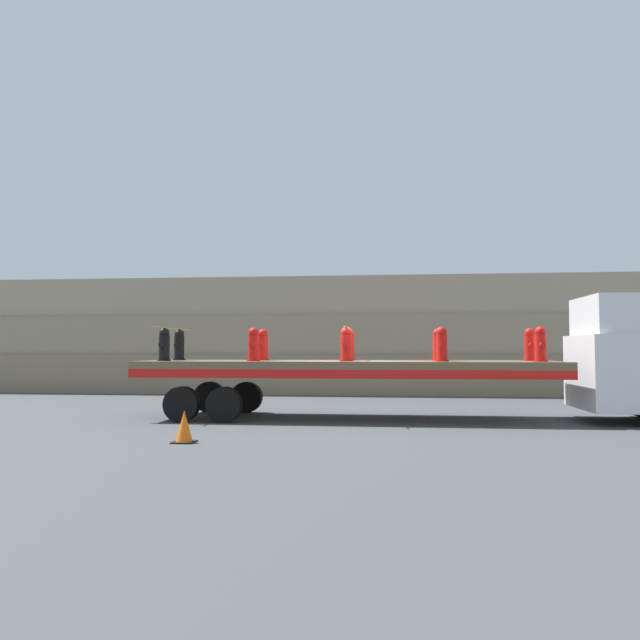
{
  "coord_description": "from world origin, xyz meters",
  "views": [
    {
      "loc": [
        1.01,
        -15.04,
        1.67
      ],
      "look_at": [
        -0.67,
        0.0,
        2.38
      ],
      "focal_mm": 35.0,
      "sensor_mm": 36.0,
      "label": 1
    }
  ],
  "objects_px": {
    "fire_hydrant_red_far_2": "(349,345)",
    "fire_hydrant_red_near_3": "(442,345)",
    "fire_hydrant_red_near_2": "(346,345)",
    "traffic_cone": "(184,427)",
    "fire_hydrant_black_far_0": "(179,345)",
    "fire_hydrant_red_far_1": "(263,345)",
    "fire_hydrant_red_near_4": "(541,345)",
    "flatbed_trailer": "(328,370)",
    "fire_hydrant_red_far_3": "(438,345)",
    "fire_hydrant_red_near_1": "(254,345)",
    "fire_hydrant_red_far_4": "(530,345)",
    "fire_hydrant_black_near_0": "(164,345)"
  },
  "relations": [
    {
      "from": "fire_hydrant_red_near_2",
      "to": "traffic_cone",
      "type": "relative_size",
      "value": 1.39
    },
    {
      "from": "fire_hydrant_red_near_2",
      "to": "fire_hydrant_red_far_4",
      "type": "height_order",
      "value": "same"
    },
    {
      "from": "fire_hydrant_red_far_1",
      "to": "fire_hydrant_red_far_2",
      "type": "distance_m",
      "value": 2.2
    },
    {
      "from": "fire_hydrant_black_near_0",
      "to": "fire_hydrant_red_near_4",
      "type": "bearing_deg",
      "value": 0.0
    },
    {
      "from": "flatbed_trailer",
      "to": "fire_hydrant_red_near_1",
      "type": "bearing_deg",
      "value": -162.64
    },
    {
      "from": "fire_hydrant_black_far_0",
      "to": "fire_hydrant_red_far_1",
      "type": "relative_size",
      "value": 1.0
    },
    {
      "from": "fire_hydrant_red_near_1",
      "to": "fire_hydrant_red_far_1",
      "type": "bearing_deg",
      "value": 90.0
    },
    {
      "from": "fire_hydrant_red_far_4",
      "to": "fire_hydrant_red_far_3",
      "type": "bearing_deg",
      "value": 180.0
    },
    {
      "from": "fire_hydrant_red_far_2",
      "to": "fire_hydrant_red_near_3",
      "type": "distance_m",
      "value": 2.44
    },
    {
      "from": "fire_hydrant_red_near_1",
      "to": "fire_hydrant_red_near_2",
      "type": "bearing_deg",
      "value": 0.0
    },
    {
      "from": "fire_hydrant_red_far_4",
      "to": "fire_hydrant_red_far_1",
      "type": "bearing_deg",
      "value": 180.0
    },
    {
      "from": "fire_hydrant_red_far_1",
      "to": "fire_hydrant_red_far_3",
      "type": "height_order",
      "value": "same"
    },
    {
      "from": "fire_hydrant_red_far_3",
      "to": "fire_hydrant_red_near_4",
      "type": "xyz_separation_m",
      "value": [
        2.2,
        -1.07,
        0.0
      ]
    },
    {
      "from": "fire_hydrant_black_far_0",
      "to": "fire_hydrant_red_far_3",
      "type": "xyz_separation_m",
      "value": [
        6.59,
        0.0,
        0.0
      ]
    },
    {
      "from": "fire_hydrant_red_far_1",
      "to": "fire_hydrant_red_near_2",
      "type": "distance_m",
      "value": 2.44
    },
    {
      "from": "fire_hydrant_red_near_4",
      "to": "fire_hydrant_red_far_4",
      "type": "xyz_separation_m",
      "value": [
        0.0,
        1.07,
        0.0
      ]
    },
    {
      "from": "traffic_cone",
      "to": "fire_hydrant_red_near_1",
      "type": "bearing_deg",
      "value": 82.93
    },
    {
      "from": "flatbed_trailer",
      "to": "fire_hydrant_red_far_1",
      "type": "relative_size",
      "value": 12.55
    },
    {
      "from": "fire_hydrant_red_near_3",
      "to": "fire_hydrant_black_far_0",
      "type": "bearing_deg",
      "value": 170.73
    },
    {
      "from": "fire_hydrant_red_far_2",
      "to": "fire_hydrant_red_near_3",
      "type": "bearing_deg",
      "value": -26.09
    },
    {
      "from": "fire_hydrant_red_far_3",
      "to": "fire_hydrant_red_near_1",
      "type": "bearing_deg",
      "value": -166.24
    },
    {
      "from": "fire_hydrant_red_far_4",
      "to": "traffic_cone",
      "type": "xyz_separation_m",
      "value": [
        -7.04,
        -4.72,
        -1.49
      ]
    },
    {
      "from": "flatbed_trailer",
      "to": "traffic_cone",
      "type": "distance_m",
      "value": 4.79
    },
    {
      "from": "flatbed_trailer",
      "to": "fire_hydrant_red_far_2",
      "type": "height_order",
      "value": "fire_hydrant_red_far_2"
    },
    {
      "from": "fire_hydrant_red_far_1",
      "to": "fire_hydrant_red_far_2",
      "type": "xyz_separation_m",
      "value": [
        2.2,
        0.0,
        0.0
      ]
    },
    {
      "from": "fire_hydrant_red_near_2",
      "to": "fire_hydrant_red_far_4",
      "type": "relative_size",
      "value": 1.0
    },
    {
      "from": "fire_hydrant_black_far_0",
      "to": "fire_hydrant_red_far_4",
      "type": "relative_size",
      "value": 1.0
    },
    {
      "from": "fire_hydrant_red_far_2",
      "to": "fire_hydrant_red_near_3",
      "type": "xyz_separation_m",
      "value": [
        2.2,
        -1.07,
        0.0
      ]
    },
    {
      "from": "fire_hydrant_black_far_0",
      "to": "fire_hydrant_red_far_3",
      "type": "relative_size",
      "value": 1.0
    },
    {
      "from": "fire_hydrant_red_far_2",
      "to": "fire_hydrant_red_far_3",
      "type": "height_order",
      "value": "same"
    },
    {
      "from": "flatbed_trailer",
      "to": "fire_hydrant_black_near_0",
      "type": "relative_size",
      "value": 12.55
    },
    {
      "from": "flatbed_trailer",
      "to": "fire_hydrant_black_near_0",
      "type": "distance_m",
      "value": 4.0
    },
    {
      "from": "fire_hydrant_red_far_2",
      "to": "traffic_cone",
      "type": "xyz_separation_m",
      "value": [
        -2.65,
        -4.72,
        -1.49
      ]
    },
    {
      "from": "flatbed_trailer",
      "to": "fire_hydrant_red_near_3",
      "type": "xyz_separation_m",
      "value": [
        2.67,
        -0.54,
        0.61
      ]
    },
    {
      "from": "fire_hydrant_black_near_0",
      "to": "traffic_cone",
      "type": "height_order",
      "value": "fire_hydrant_black_near_0"
    },
    {
      "from": "fire_hydrant_black_near_0",
      "to": "traffic_cone",
      "type": "xyz_separation_m",
      "value": [
        1.74,
        -3.64,
        -1.49
      ]
    },
    {
      "from": "flatbed_trailer",
      "to": "fire_hydrant_red_far_3",
      "type": "xyz_separation_m",
      "value": [
        2.67,
        0.54,
        0.61
      ]
    },
    {
      "from": "fire_hydrant_red_near_3",
      "to": "fire_hydrant_red_near_4",
      "type": "height_order",
      "value": "same"
    },
    {
      "from": "fire_hydrant_red_near_3",
      "to": "flatbed_trailer",
      "type": "bearing_deg",
      "value": 168.62
    },
    {
      "from": "flatbed_trailer",
      "to": "traffic_cone",
      "type": "xyz_separation_m",
      "value": [
        -2.17,
        -4.18,
        -0.88
      ]
    },
    {
      "from": "fire_hydrant_red_far_3",
      "to": "fire_hydrant_red_far_4",
      "type": "height_order",
      "value": "same"
    },
    {
      "from": "fire_hydrant_red_near_3",
      "to": "fire_hydrant_red_near_4",
      "type": "xyz_separation_m",
      "value": [
        2.2,
        0.0,
        0.0
      ]
    },
    {
      "from": "fire_hydrant_red_near_1",
      "to": "fire_hydrant_red_far_2",
      "type": "distance_m",
      "value": 2.44
    },
    {
      "from": "fire_hydrant_red_far_1",
      "to": "fire_hydrant_red_near_4",
      "type": "bearing_deg",
      "value": -9.27
    },
    {
      "from": "fire_hydrant_red_far_3",
      "to": "fire_hydrant_red_far_4",
      "type": "bearing_deg",
      "value": 0.0
    },
    {
      "from": "fire_hydrant_red_far_4",
      "to": "fire_hydrant_red_far_2",
      "type": "bearing_deg",
      "value": 180.0
    },
    {
      "from": "fire_hydrant_red_near_4",
      "to": "fire_hydrant_red_far_1",
      "type": "bearing_deg",
      "value": 170.73
    },
    {
      "from": "fire_hydrant_red_far_1",
      "to": "fire_hydrant_red_far_2",
      "type": "height_order",
      "value": "same"
    },
    {
      "from": "fire_hydrant_red_near_2",
      "to": "fire_hydrant_red_far_4",
      "type": "bearing_deg",
      "value": 13.76
    },
    {
      "from": "fire_hydrant_red_far_1",
      "to": "fire_hydrant_red_near_4",
      "type": "relative_size",
      "value": 1.0
    }
  ]
}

